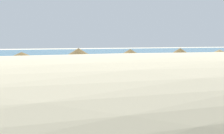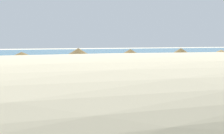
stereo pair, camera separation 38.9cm
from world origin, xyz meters
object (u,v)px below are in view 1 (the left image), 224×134
at_px(beach_umbrella_4, 130,53).
at_px(beach_umbrella_5, 180,52).
at_px(beach_umbrella_2, 22,56).
at_px(lounge_chair_0, 33,82).
at_px(lounge_chair_2, 185,76).
at_px(beach_umbrella_6, 219,53).
at_px(lounge_chair_3, 139,78).
at_px(beach_umbrella_3, 79,53).

height_order(beach_umbrella_4, beach_umbrella_5, beach_umbrella_5).
relative_size(beach_umbrella_2, lounge_chair_0, 1.63).
distance_m(beach_umbrella_2, lounge_chair_2, 11.94).
xyz_separation_m(beach_umbrella_6, lounge_chair_3, (-7.89, -1.19, -1.69)).
distance_m(beach_umbrella_4, beach_umbrella_6, 8.30).
height_order(beach_umbrella_3, beach_umbrella_4, beach_umbrella_3).
distance_m(beach_umbrella_2, beach_umbrella_6, 15.89).
height_order(beach_umbrella_2, beach_umbrella_6, beach_umbrella_2).
xyz_separation_m(beach_umbrella_3, lounge_chair_0, (-3.07, -0.47, -1.80)).
bearing_deg(beach_umbrella_3, beach_umbrella_5, -0.05).
bearing_deg(beach_umbrella_4, lounge_chair_2, -11.29).
xyz_separation_m(beach_umbrella_2, beach_umbrella_4, (7.59, -0.17, 0.08)).
bearing_deg(lounge_chair_2, beach_umbrella_6, -60.24).
relative_size(beach_umbrella_6, lounge_chair_0, 1.59).
xyz_separation_m(beach_umbrella_4, beach_umbrella_5, (4.21, -0.03, 0.01)).
bearing_deg(lounge_chair_0, lounge_chair_3, -105.16).
relative_size(beach_umbrella_3, lounge_chair_3, 1.86).
distance_m(beach_umbrella_6, lounge_chair_3, 8.16).
relative_size(beach_umbrella_3, lounge_chair_2, 1.67).
distance_m(beach_umbrella_4, lounge_chair_3, 1.99).
xyz_separation_m(beach_umbrella_5, beach_umbrella_6, (4.09, 0.39, -0.10)).
relative_size(lounge_chair_2, lounge_chair_3, 1.12).
xyz_separation_m(beach_umbrella_3, beach_umbrella_5, (8.05, -0.01, -0.08)).
distance_m(beach_umbrella_3, lounge_chair_3, 4.71).
bearing_deg(beach_umbrella_4, lounge_chair_0, -175.93).
bearing_deg(beach_umbrella_2, beach_umbrella_3, -2.85).
xyz_separation_m(beach_umbrella_3, beach_umbrella_4, (3.85, 0.02, -0.09)).
xyz_separation_m(beach_umbrella_4, beach_umbrella_6, (8.30, 0.37, -0.09)).
bearing_deg(lounge_chair_3, beach_umbrella_2, 96.03).
bearing_deg(lounge_chair_0, beach_umbrella_2, 33.22).
bearing_deg(beach_umbrella_6, lounge_chair_2, -163.77).
bearing_deg(lounge_chair_0, lounge_chair_2, -104.35).
relative_size(beach_umbrella_6, lounge_chair_2, 1.51).
relative_size(beach_umbrella_2, beach_umbrella_4, 0.96).
xyz_separation_m(beach_umbrella_2, beach_umbrella_3, (3.75, -0.19, 0.18)).
bearing_deg(beach_umbrella_6, beach_umbrella_2, -179.29).
bearing_deg(lounge_chair_0, beach_umbrella_3, -93.80).
bearing_deg(beach_umbrella_5, lounge_chair_0, -177.60).
distance_m(beach_umbrella_3, beach_umbrella_6, 12.15).
relative_size(beach_umbrella_5, lounge_chair_0, 1.71).
height_order(beach_umbrella_2, beach_umbrella_3, beach_umbrella_3).
height_order(lounge_chair_0, lounge_chair_3, lounge_chair_0).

